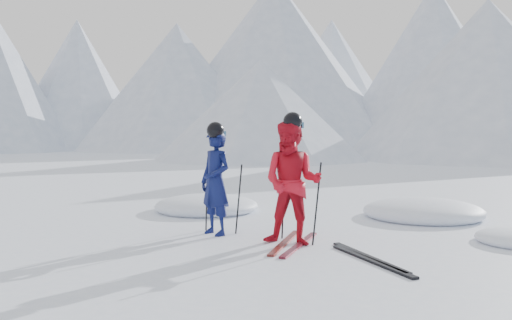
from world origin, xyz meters
The scene contains 12 objects.
ground centered at (0.00, 0.00, 0.00)m, with size 160.00×160.00×0.00m, color white.
skier_blue centered at (-2.19, -0.32, 0.80)m, with size 0.58×0.38×1.59m, color #0B1347.
skier_red centered at (-0.87, -0.27, 0.86)m, with size 0.83×0.65×1.71m, color red.
pole_blue_left centered at (-2.49, -0.17, 0.53)m, with size 0.02×0.02×1.06m, color black.
pole_blue_right centered at (-1.94, -0.07, 0.53)m, with size 0.02×0.02×1.06m, color black.
pole_red_left centered at (-1.17, -0.02, 0.57)m, with size 0.02×0.02×1.14m, color black.
pole_red_right centered at (-0.57, -0.12, 0.57)m, with size 0.02×0.02×1.14m, color black.
ski_worn_left centered at (-0.99, -0.27, 0.01)m, with size 0.09×1.70×0.03m, color black.
ski_worn_right centered at (-0.75, -0.27, 0.01)m, with size 0.09×1.70×0.03m, color black.
ski_loose_a centered at (0.32, -0.44, 0.01)m, with size 0.09×1.70×0.03m, color black.
ski_loose_b centered at (0.42, -0.59, 0.01)m, with size 0.09×1.70×0.03m, color black.
snow_lumps centered at (-1.49, 2.30, 0.00)m, with size 7.25×3.75×0.47m.
Camera 1 is at (2.97, -6.61, 1.56)m, focal length 38.00 mm.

